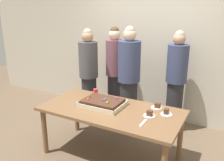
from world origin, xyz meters
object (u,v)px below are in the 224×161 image
(plated_slice_near_left, at_px, (149,114))
(person_far_right_suit, at_px, (89,74))
(plated_slice_far_left, at_px, (157,106))
(person_serving_front, at_px, (129,80))
(drink_cup_nearest, at_px, (96,92))
(person_striped_tie_right, at_px, (114,71))
(person_green_shirt_behind, at_px, (176,81))
(sheet_cake, at_px, (103,103))
(party_table, at_px, (111,114))
(cake_server_utensil, at_px, (143,123))
(plated_slice_near_right, at_px, (166,113))

(plated_slice_near_left, relative_size, person_far_right_suit, 0.09)
(plated_slice_far_left, relative_size, person_serving_front, 0.08)
(person_serving_front, bearing_deg, drink_cup_nearest, -35.91)
(plated_slice_near_left, xyz_separation_m, person_striped_tie_right, (-1.12, 1.17, 0.15))
(person_serving_front, bearing_deg, person_green_shirt_behind, 126.81)
(sheet_cake, relative_size, drink_cup_nearest, 5.94)
(sheet_cake, bearing_deg, plated_slice_far_left, 21.37)
(person_striped_tie_right, relative_size, person_far_right_suit, 1.01)
(party_table, xyz_separation_m, sheet_cake, (-0.16, 0.05, 0.12))
(plated_slice_far_left, distance_m, cake_server_utensil, 0.50)
(plated_slice_near_left, bearing_deg, plated_slice_far_left, 89.16)
(person_striped_tie_right, height_order, person_far_right_suit, person_striped_tie_right)
(plated_slice_near_right, height_order, plated_slice_far_left, plated_slice_near_right)
(plated_slice_near_left, distance_m, person_striped_tie_right, 1.63)
(plated_slice_far_left, bearing_deg, sheet_cake, -158.63)
(plated_slice_near_left, xyz_separation_m, plated_slice_far_left, (0.00, 0.29, -0.00))
(drink_cup_nearest, relative_size, person_far_right_suit, 0.06)
(plated_slice_near_right, height_order, person_green_shirt_behind, person_green_shirt_behind)
(sheet_cake, xyz_separation_m, person_serving_front, (0.06, 0.73, 0.15))
(person_green_shirt_behind, height_order, person_far_right_suit, person_green_shirt_behind)
(sheet_cake, height_order, plated_slice_near_left, sheet_cake)
(person_serving_front, bearing_deg, cake_server_utensil, 38.32)
(drink_cup_nearest, distance_m, person_far_right_suit, 0.66)
(plated_slice_near_right, xyz_separation_m, person_green_shirt_behind, (-0.14, 1.00, 0.13))
(drink_cup_nearest, bearing_deg, plated_slice_near_right, -8.09)
(sheet_cake, xyz_separation_m, person_far_right_suit, (-0.75, 0.78, 0.11))
(person_striped_tie_right, bearing_deg, plated_slice_far_left, 31.52)
(party_table, height_order, drink_cup_nearest, drink_cup_nearest)
(plated_slice_near_left, height_order, plated_slice_near_right, same)
(drink_cup_nearest, bearing_deg, cake_server_utensil, -28.15)
(drink_cup_nearest, relative_size, person_striped_tie_right, 0.06)
(plated_slice_far_left, distance_m, drink_cup_nearest, 1.00)
(person_far_right_suit, bearing_deg, person_green_shirt_behind, 59.58)
(person_serving_front, xyz_separation_m, person_far_right_suit, (-0.81, 0.06, -0.04))
(sheet_cake, xyz_separation_m, cake_server_utensil, (0.69, -0.23, -0.04))
(plated_slice_near_right, xyz_separation_m, person_serving_front, (-0.80, 0.59, 0.16))
(plated_slice_near_right, distance_m, person_serving_front, 1.01)
(party_table, relative_size, person_serving_front, 1.07)
(plated_slice_near_right, bearing_deg, person_serving_front, 143.52)
(plated_slice_near_left, bearing_deg, sheet_cake, 178.75)
(drink_cup_nearest, relative_size, cake_server_utensil, 0.50)
(party_table, height_order, sheet_cake, sheet_cake)
(sheet_cake, relative_size, person_far_right_suit, 0.35)
(person_striped_tie_right, bearing_deg, party_table, 5.60)
(sheet_cake, distance_m, cake_server_utensil, 0.73)
(plated_slice_near_left, distance_m, plated_slice_far_left, 0.29)
(plated_slice_near_left, height_order, cake_server_utensil, plated_slice_near_left)
(plated_slice_near_right, distance_m, plated_slice_far_left, 0.22)
(party_table, xyz_separation_m, person_green_shirt_behind, (0.57, 1.18, 0.23))
(plated_slice_near_left, height_order, person_striped_tie_right, person_striped_tie_right)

